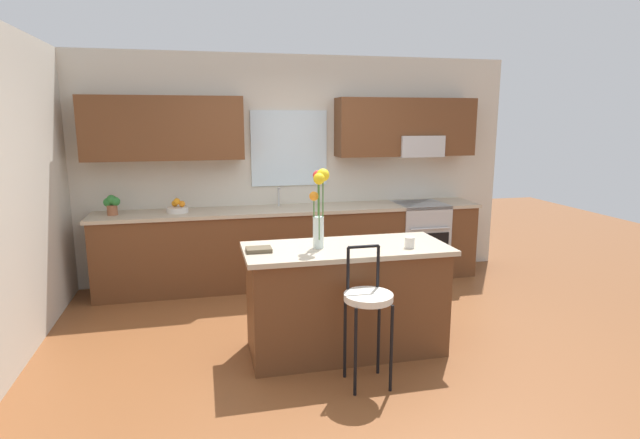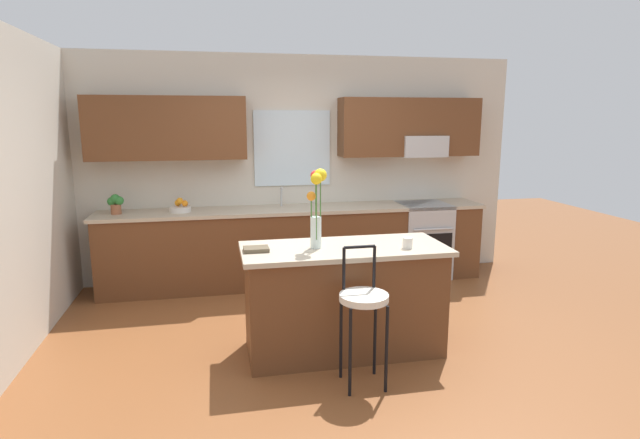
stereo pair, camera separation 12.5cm
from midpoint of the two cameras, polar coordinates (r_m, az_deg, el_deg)
ground_plane at (r=4.69m, az=1.61°, el=-13.42°), size 14.00×14.00×0.00m
wall_left at (r=4.75m, az=-30.91°, el=2.31°), size 0.12×4.60×2.70m
back_wall_assembly at (r=6.23m, az=-2.26°, el=7.14°), size 5.60×0.50×2.70m
counter_run at (r=6.11m, az=-2.04°, el=-2.87°), size 4.56×0.64×0.92m
sink_faucet at (r=6.11m, az=-3.76°, el=2.81°), size 0.02×0.13×0.23m
oven_range at (r=6.54m, az=11.89°, el=-2.21°), size 0.60×0.64×0.92m
kitchen_island at (r=4.34m, az=3.50°, el=-8.88°), size 1.69×0.73×0.92m
bar_stool_near at (r=3.77m, az=5.85°, el=-9.37°), size 0.36×0.36×1.04m
flower_vase at (r=4.08m, az=0.49°, el=1.98°), size 0.16×0.18×0.65m
mug_ceramic at (r=4.20m, az=10.62°, el=-2.60°), size 0.08×0.08×0.09m
cookbook at (r=4.08m, az=-6.30°, el=-3.33°), size 0.20×0.15×0.03m
fruit_bowl_oranges at (r=5.94m, az=-14.80°, el=1.31°), size 0.24×0.24×0.16m
potted_plant_small at (r=6.00m, az=-21.39°, el=1.74°), size 0.18×0.12×0.22m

